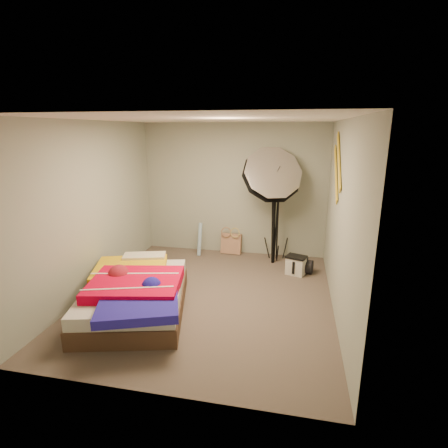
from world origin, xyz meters
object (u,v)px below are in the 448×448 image
(tote_bag, at_px, (231,244))
(wrapping_roll, at_px, (200,239))
(bed, at_px, (136,293))
(camera_tripod, at_px, (274,224))
(duffel_bag, at_px, (301,266))
(camera_case, at_px, (296,266))
(photo_umbrella, at_px, (271,176))

(tote_bag, height_order, wrapping_roll, wrapping_roll)
(wrapping_roll, distance_m, bed, 2.31)
(wrapping_roll, bearing_deg, camera_tripod, -5.39)
(duffel_bag, height_order, bed, bed)
(camera_case, relative_size, photo_umbrella, 0.14)
(camera_case, xyz_separation_m, camera_tripod, (-0.42, 0.46, 0.59))
(wrapping_roll, distance_m, camera_case, 1.94)
(tote_bag, height_order, photo_umbrella, photo_umbrella)
(camera_case, distance_m, camera_tripod, 0.85)
(bed, relative_size, camera_tripod, 1.65)
(duffel_bag, xyz_separation_m, bed, (-2.17, -1.81, 0.15))
(duffel_bag, xyz_separation_m, photo_umbrella, (-0.58, 0.40, 1.46))
(duffel_bag, relative_size, camera_tripod, 0.30)
(wrapping_roll, xyz_separation_m, camera_case, (1.84, -0.59, -0.17))
(camera_case, distance_m, bed, 2.70)
(photo_umbrella, bearing_deg, wrapping_roll, 176.33)
(camera_case, bearing_deg, tote_bag, 167.71)
(wrapping_roll, height_order, photo_umbrella, photo_umbrella)
(tote_bag, xyz_separation_m, bed, (-0.83, -2.51, 0.07))
(tote_bag, xyz_separation_m, duffel_bag, (1.34, -0.69, -0.08))
(tote_bag, height_order, duffel_bag, tote_bag)
(photo_umbrella, xyz_separation_m, camera_tripod, (0.08, -0.05, -0.84))
(tote_bag, bearing_deg, camera_case, -29.21)
(wrapping_roll, distance_m, duffel_bag, 1.99)
(bed, bearing_deg, wrapping_roll, 83.89)
(wrapping_roll, bearing_deg, duffel_bag, -14.06)
(duffel_bag, bearing_deg, photo_umbrella, 158.97)
(wrapping_roll, relative_size, camera_case, 2.12)
(bed, bearing_deg, camera_case, 39.28)
(tote_bag, distance_m, bed, 2.64)
(camera_case, xyz_separation_m, photo_umbrella, (-0.50, 0.50, 1.43))
(camera_tripod, bearing_deg, tote_bag, 157.64)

